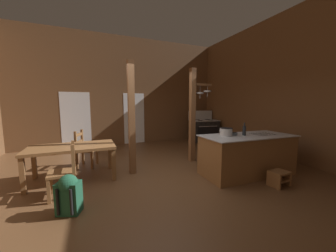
% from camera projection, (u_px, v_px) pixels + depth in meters
% --- Properties ---
extents(ground_plane, '(8.66, 8.60, 0.10)m').
position_uv_depth(ground_plane, '(156.00, 181.00, 4.07)').
color(ground_plane, brown).
extents(wall_back, '(8.66, 0.14, 4.24)m').
position_uv_depth(wall_back, '(124.00, 91.00, 7.45)').
color(wall_back, brown).
rests_on(wall_back, ground_plane).
extents(wall_right, '(0.14, 8.60, 4.24)m').
position_uv_depth(wall_right, '(287.00, 86.00, 5.33)').
color(wall_right, brown).
rests_on(wall_right, ground_plane).
extents(glazed_door_back_left, '(1.00, 0.01, 2.05)m').
position_uv_depth(glazed_door_back_left, '(76.00, 120.00, 6.84)').
color(glazed_door_back_left, white).
rests_on(glazed_door_back_left, ground_plane).
extents(glazed_panel_back_right, '(0.84, 0.01, 2.05)m').
position_uv_depth(glazed_panel_back_right, '(134.00, 118.00, 7.67)').
color(glazed_panel_back_right, white).
rests_on(glazed_panel_back_right, ground_plane).
extents(kitchen_island, '(2.19, 1.02, 0.91)m').
position_uv_depth(kitchen_island, '(247.00, 155.00, 4.32)').
color(kitchen_island, brown).
rests_on(kitchen_island, ground_plane).
extents(stove_range, '(1.23, 0.93, 1.32)m').
position_uv_depth(stove_range, '(204.00, 130.00, 8.09)').
color(stove_range, black).
rests_on(stove_range, ground_plane).
extents(support_post_with_pot_rack, '(0.67, 0.21, 2.59)m').
position_uv_depth(support_post_with_pot_rack, '(193.00, 112.00, 5.21)').
color(support_post_with_pot_rack, brown).
rests_on(support_post_with_pot_rack, ground_plane).
extents(support_post_center, '(0.14, 0.14, 2.59)m').
position_uv_depth(support_post_center, '(132.00, 118.00, 4.26)').
color(support_post_center, brown).
rests_on(support_post_center, ground_plane).
extents(step_stool, '(0.38, 0.30, 0.30)m').
position_uv_depth(step_stool, '(279.00, 177.00, 3.69)').
color(step_stool, brown).
rests_on(step_stool, ground_plane).
extents(dining_table, '(1.71, 0.92, 0.74)m').
position_uv_depth(dining_table, '(73.00, 150.00, 3.96)').
color(dining_table, brown).
rests_on(dining_table, ground_plane).
extents(ladderback_chair_near_window, '(0.57, 0.57, 0.95)m').
position_uv_depth(ladderback_chair_near_window, '(85.00, 149.00, 4.82)').
color(ladderback_chair_near_window, brown).
rests_on(ladderback_chair_near_window, ground_plane).
extents(ladderback_chair_by_post, '(0.47, 0.47, 0.95)m').
position_uv_depth(ladderback_chair_by_post, '(65.00, 171.00, 3.27)').
color(ladderback_chair_by_post, brown).
rests_on(ladderback_chair_by_post, ground_plane).
extents(backpack, '(0.38, 0.37, 0.60)m').
position_uv_depth(backpack, '(69.00, 193.00, 2.75)').
color(backpack, '#1E5138').
rests_on(backpack, ground_plane).
extents(stockpot_on_counter, '(0.35, 0.28, 0.18)m').
position_uv_depth(stockpot_on_counter, '(226.00, 132.00, 4.18)').
color(stockpot_on_counter, '#B7BABF').
rests_on(stockpot_on_counter, kitchen_island).
extents(mixing_bowl_on_counter, '(0.17, 0.17, 0.06)m').
position_uv_depth(mixing_bowl_on_counter, '(234.00, 134.00, 4.30)').
color(mixing_bowl_on_counter, slate).
rests_on(mixing_bowl_on_counter, kitchen_island).
extents(bottle_tall_on_counter, '(0.08, 0.08, 0.30)m').
position_uv_depth(bottle_tall_on_counter, '(244.00, 130.00, 4.22)').
color(bottle_tall_on_counter, '#1E2328').
rests_on(bottle_tall_on_counter, kitchen_island).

